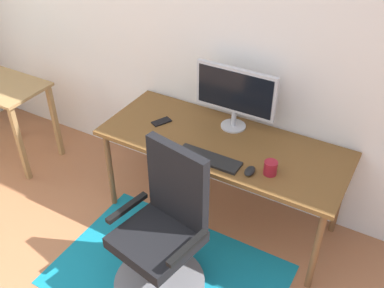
{
  "coord_description": "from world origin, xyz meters",
  "views": [
    {
      "loc": [
        1.21,
        -0.46,
        2.46
      ],
      "look_at": [
        0.07,
        1.53,
        0.81
      ],
      "focal_mm": 41.35,
      "sensor_mm": 36.0,
      "label": 1
    }
  ],
  "objects_px": {
    "computer_mouse": "(250,171)",
    "side_table": "(7,100)",
    "coffee_cup": "(270,168)",
    "cell_phone": "(162,122)",
    "monitor": "(235,93)",
    "office_chair": "(163,242)",
    "keyboard": "(209,159)",
    "desk": "(222,149)"
  },
  "relations": [
    {
      "from": "monitor",
      "to": "side_table",
      "type": "height_order",
      "value": "monitor"
    },
    {
      "from": "computer_mouse",
      "to": "side_table",
      "type": "xyz_separation_m",
      "value": [
        -2.22,
        0.01,
        -0.14
      ]
    },
    {
      "from": "coffee_cup",
      "to": "office_chair",
      "type": "bearing_deg",
      "value": -128.76
    },
    {
      "from": "desk",
      "to": "keyboard",
      "type": "height_order",
      "value": "keyboard"
    },
    {
      "from": "cell_phone",
      "to": "side_table",
      "type": "relative_size",
      "value": 0.19
    },
    {
      "from": "computer_mouse",
      "to": "cell_phone",
      "type": "relative_size",
      "value": 0.74
    },
    {
      "from": "office_chair",
      "to": "side_table",
      "type": "height_order",
      "value": "office_chair"
    },
    {
      "from": "desk",
      "to": "side_table",
      "type": "xyz_separation_m",
      "value": [
        -1.92,
        -0.21,
        -0.06
      ]
    },
    {
      "from": "keyboard",
      "to": "computer_mouse",
      "type": "height_order",
      "value": "computer_mouse"
    },
    {
      "from": "computer_mouse",
      "to": "coffee_cup",
      "type": "distance_m",
      "value": 0.13
    },
    {
      "from": "office_chair",
      "to": "side_table",
      "type": "relative_size",
      "value": 1.4
    },
    {
      "from": "coffee_cup",
      "to": "office_chair",
      "type": "distance_m",
      "value": 0.8
    },
    {
      "from": "keyboard",
      "to": "office_chair",
      "type": "height_order",
      "value": "office_chair"
    },
    {
      "from": "keyboard",
      "to": "cell_phone",
      "type": "xyz_separation_m",
      "value": [
        -0.51,
        0.22,
        -0.0
      ]
    },
    {
      "from": "keyboard",
      "to": "side_table",
      "type": "height_order",
      "value": "side_table"
    },
    {
      "from": "keyboard",
      "to": "monitor",
      "type": "bearing_deg",
      "value": 93.92
    },
    {
      "from": "computer_mouse",
      "to": "side_table",
      "type": "distance_m",
      "value": 2.22
    },
    {
      "from": "side_table",
      "to": "desk",
      "type": "bearing_deg",
      "value": 6.14
    },
    {
      "from": "desk",
      "to": "cell_phone",
      "type": "distance_m",
      "value": 0.5
    },
    {
      "from": "monitor",
      "to": "side_table",
      "type": "xyz_separation_m",
      "value": [
        -1.9,
        -0.41,
        -0.4
      ]
    },
    {
      "from": "monitor",
      "to": "computer_mouse",
      "type": "bearing_deg",
      "value": -53.43
    },
    {
      "from": "computer_mouse",
      "to": "desk",
      "type": "bearing_deg",
      "value": 143.32
    },
    {
      "from": "monitor",
      "to": "computer_mouse",
      "type": "height_order",
      "value": "monitor"
    },
    {
      "from": "computer_mouse",
      "to": "coffee_cup",
      "type": "bearing_deg",
      "value": 27.67
    },
    {
      "from": "cell_phone",
      "to": "office_chair",
      "type": "relative_size",
      "value": 0.14
    },
    {
      "from": "coffee_cup",
      "to": "monitor",
      "type": "bearing_deg",
      "value": 139.32
    },
    {
      "from": "desk",
      "to": "coffee_cup",
      "type": "xyz_separation_m",
      "value": [
        0.41,
        -0.16,
        0.11
      ]
    },
    {
      "from": "desk",
      "to": "coffee_cup",
      "type": "bearing_deg",
      "value": -21.75
    },
    {
      "from": "keyboard",
      "to": "computer_mouse",
      "type": "xyz_separation_m",
      "value": [
        0.29,
        0.01,
        0.01
      ]
    },
    {
      "from": "computer_mouse",
      "to": "monitor",
      "type": "bearing_deg",
      "value": 126.57
    },
    {
      "from": "computer_mouse",
      "to": "coffee_cup",
      "type": "relative_size",
      "value": 1.14
    },
    {
      "from": "monitor",
      "to": "office_chair",
      "type": "distance_m",
      "value": 1.1
    },
    {
      "from": "cell_phone",
      "to": "side_table",
      "type": "height_order",
      "value": "side_table"
    },
    {
      "from": "coffee_cup",
      "to": "cell_phone",
      "type": "height_order",
      "value": "coffee_cup"
    },
    {
      "from": "desk",
      "to": "monitor",
      "type": "distance_m",
      "value": 0.4
    },
    {
      "from": "monitor",
      "to": "keyboard",
      "type": "height_order",
      "value": "monitor"
    },
    {
      "from": "office_chair",
      "to": "coffee_cup",
      "type": "bearing_deg",
      "value": 61.89
    },
    {
      "from": "cell_phone",
      "to": "side_table",
      "type": "bearing_deg",
      "value": -145.84
    },
    {
      "from": "keyboard",
      "to": "cell_phone",
      "type": "bearing_deg",
      "value": 156.29
    },
    {
      "from": "coffee_cup",
      "to": "side_table",
      "type": "distance_m",
      "value": 2.34
    },
    {
      "from": "computer_mouse",
      "to": "side_table",
      "type": "relative_size",
      "value": 0.14
    },
    {
      "from": "desk",
      "to": "keyboard",
      "type": "distance_m",
      "value": 0.24
    }
  ]
}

